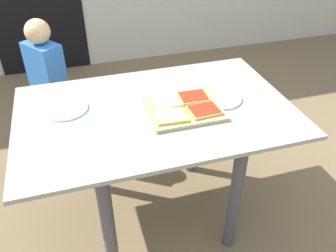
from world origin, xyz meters
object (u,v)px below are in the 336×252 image
(pizza_slice_far_left, at_px, (166,103))
(child_left, at_px, (50,87))
(pizza_slice_near_right, at_px, (204,110))
(pizza_slice_far_right, at_px, (193,97))
(plate_white_left, at_px, (65,109))
(pizza_slice_near_left, at_px, (171,116))
(plate_white_right, at_px, (220,98))
(dining_table, at_px, (156,131))
(cutting_board, at_px, (184,109))

(pizza_slice_far_left, height_order, child_left, child_left)
(pizza_slice_near_right, bearing_deg, pizza_slice_far_right, 93.04)
(pizza_slice_far_right, distance_m, pizza_slice_near_right, 0.14)
(plate_white_left, bearing_deg, pizza_slice_near_left, -27.44)
(pizza_slice_near_right, bearing_deg, plate_white_left, 159.22)
(pizza_slice_near_left, xyz_separation_m, child_left, (-0.57, 0.86, -0.21))
(pizza_slice_near_left, height_order, plate_white_right, pizza_slice_near_left)
(pizza_slice_near_left, height_order, plate_white_left, pizza_slice_near_left)
(pizza_slice_far_right, bearing_deg, plate_white_right, -7.31)
(plate_white_left, bearing_deg, dining_table, -16.64)
(pizza_slice_far_left, xyz_separation_m, plate_white_left, (-0.49, 0.12, -0.02))
(plate_white_right, distance_m, plate_white_left, 0.79)
(pizza_slice_far_right, distance_m, pizza_slice_near_left, 0.21)
(dining_table, height_order, plate_white_right, plate_white_right)
(cutting_board, xyz_separation_m, pizza_slice_near_left, (-0.08, -0.06, 0.02))
(pizza_slice_near_right, distance_m, child_left, 1.15)
(cutting_board, height_order, plate_white_right, cutting_board)
(dining_table, distance_m, child_left, 0.91)
(dining_table, xyz_separation_m, pizza_slice_near_right, (0.21, -0.12, 0.16))
(cutting_board, relative_size, plate_white_right, 1.59)
(pizza_slice_near_right, distance_m, plate_white_left, 0.69)
(pizza_slice_near_right, bearing_deg, pizza_slice_far_left, 142.80)
(cutting_board, relative_size, plate_white_left, 1.59)
(dining_table, bearing_deg, pizza_slice_near_right, -28.52)
(pizza_slice_near_left, xyz_separation_m, plate_white_right, (0.30, 0.12, -0.02))
(pizza_slice_far_left, distance_m, pizza_slice_near_right, 0.20)
(dining_table, relative_size, pizza_slice_far_right, 8.92)
(plate_white_right, bearing_deg, child_left, 139.81)
(pizza_slice_far_right, distance_m, child_left, 1.05)
(pizza_slice_near_right, bearing_deg, child_left, 130.88)
(dining_table, xyz_separation_m, child_left, (-0.53, 0.74, -0.05))
(pizza_slice_far_left, bearing_deg, child_left, 128.35)
(pizza_slice_far_right, distance_m, plate_white_left, 0.65)
(dining_table, distance_m, pizza_slice_near_right, 0.29)
(cutting_board, relative_size, pizza_slice_near_right, 2.28)
(plate_white_right, xyz_separation_m, plate_white_left, (-0.78, 0.13, 0.00))
(pizza_slice_near_left, bearing_deg, cutting_board, 36.59)
(dining_table, height_order, pizza_slice_near_right, pizza_slice_near_right)
(pizza_slice_far_left, bearing_deg, pizza_slice_far_right, 5.24)
(pizza_slice_near_left, distance_m, pizza_slice_near_right, 0.17)
(cutting_board, height_order, child_left, child_left)
(cutting_board, distance_m, plate_white_right, 0.23)
(dining_table, distance_m, plate_white_right, 0.38)
(pizza_slice_near_right, bearing_deg, pizza_slice_near_left, -179.08)
(dining_table, relative_size, pizza_slice_far_left, 8.59)
(child_left, bearing_deg, pizza_slice_far_right, -44.51)
(dining_table, relative_size, plate_white_right, 6.04)
(cutting_board, xyz_separation_m, pizza_slice_far_left, (-0.08, 0.06, 0.02))
(dining_table, bearing_deg, pizza_slice_near_left, -69.67)
(cutting_board, bearing_deg, pizza_slice_near_left, -143.41)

